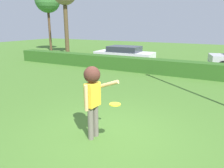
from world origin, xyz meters
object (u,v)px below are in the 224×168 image
at_px(birch_tree, 48,0).
at_px(parked_car_white, 124,54).
at_px(frisbee, 115,104).
at_px(person, 93,92).

bearing_deg(birch_tree, parked_car_white, -19.10).
distance_m(frisbee, birch_tree, 20.89).
relative_size(frisbee, parked_car_white, 0.06).
distance_m(person, frisbee, 0.78).
height_order(frisbee, birch_tree, birch_tree).
bearing_deg(birch_tree, frisbee, -43.20).
xyz_separation_m(frisbee, birch_tree, (-14.94, 14.03, 4.02)).
bearing_deg(frisbee, person, 160.28).
relative_size(person, frisbee, 7.35).
distance_m(person, parked_car_white, 10.89).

